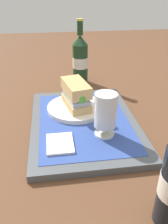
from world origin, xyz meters
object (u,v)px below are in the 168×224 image
(plate, at_px, (76,108))
(second_bottle, at_px, (80,59))
(sandwich, at_px, (76,95))
(beer_glass, at_px, (105,112))

(plate, distance_m, second_bottle, 0.30)
(sandwich, relative_size, second_bottle, 0.53)
(plate, distance_m, beer_glass, 0.18)
(plate, bearing_deg, sandwich, 12.05)
(plate, height_order, sandwich, sandwich)
(plate, xyz_separation_m, beer_glass, (0.15, 0.06, 0.06))
(sandwich, relative_size, beer_glass, 1.12)
(beer_glass, bearing_deg, second_bottle, -178.59)
(beer_glass, bearing_deg, sandwich, -157.87)
(beer_glass, xyz_separation_m, second_bottle, (-0.44, -0.01, 0.01))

